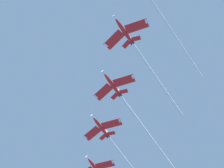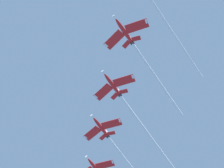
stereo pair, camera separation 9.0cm
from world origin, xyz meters
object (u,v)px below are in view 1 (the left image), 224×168
jet_fourth (112,141)px  jet_third (131,110)px  jet_lead (153,2)px  jet_second (141,56)px

jet_fourth → jet_third: bearing=150.5°
jet_lead → jet_fourth: jet_lead is taller
jet_third → jet_fourth: bearing=-29.5°
jet_third → jet_fourth: 19.99m
jet_third → jet_fourth: jet_third is taller
jet_third → jet_fourth: (17.38, -9.82, -1.01)m
jet_lead → jet_second: 22.41m
jet_lead → jet_second: size_ratio=1.08×
jet_lead → jet_second: (15.66, -15.74, -3.01)m
jet_second → jet_fourth: bearing=-39.0°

